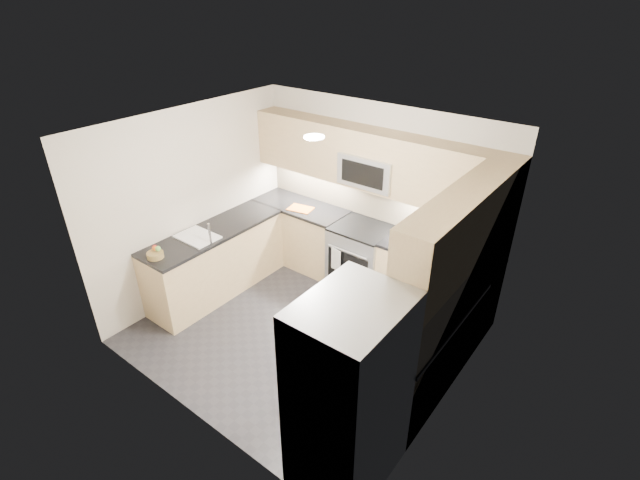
{
  "coord_description": "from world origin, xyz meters",
  "views": [
    {
      "loc": [
        2.86,
        -3.36,
        3.77
      ],
      "look_at": [
        0.0,
        0.35,
        1.15
      ],
      "focal_mm": 26.0,
      "sensor_mm": 36.0,
      "label": 1
    }
  ],
  "objects_px": {
    "refrigerator": "(349,394)",
    "microwave": "(371,170)",
    "cutting_board": "(301,209)",
    "fruit_basket": "(155,255)",
    "gas_range": "(361,258)",
    "utensil_bowl": "(470,258)"
  },
  "relations": [
    {
      "from": "refrigerator",
      "to": "microwave",
      "type": "bearing_deg",
      "value": 119.62
    },
    {
      "from": "refrigerator",
      "to": "cutting_board",
      "type": "bearing_deg",
      "value": 136.26
    },
    {
      "from": "refrigerator",
      "to": "fruit_basket",
      "type": "relative_size",
      "value": 9.36
    },
    {
      "from": "refrigerator",
      "to": "fruit_basket",
      "type": "distance_m",
      "value": 2.96
    },
    {
      "from": "gas_range",
      "to": "utensil_bowl",
      "type": "distance_m",
      "value": 1.59
    },
    {
      "from": "refrigerator",
      "to": "utensil_bowl",
      "type": "bearing_deg",
      "value": 89.29
    },
    {
      "from": "refrigerator",
      "to": "utensil_bowl",
      "type": "height_order",
      "value": "refrigerator"
    },
    {
      "from": "cutting_board",
      "to": "gas_range",
      "type": "bearing_deg",
      "value": 4.53
    },
    {
      "from": "microwave",
      "to": "cutting_board",
      "type": "distance_m",
      "value": 1.27
    },
    {
      "from": "microwave",
      "to": "cutting_board",
      "type": "bearing_deg",
      "value": -168.46
    },
    {
      "from": "microwave",
      "to": "utensil_bowl",
      "type": "height_order",
      "value": "microwave"
    },
    {
      "from": "gas_range",
      "to": "fruit_basket",
      "type": "height_order",
      "value": "fruit_basket"
    },
    {
      "from": "cutting_board",
      "to": "fruit_basket",
      "type": "relative_size",
      "value": 1.77
    },
    {
      "from": "utensil_bowl",
      "to": "cutting_board",
      "type": "height_order",
      "value": "utensil_bowl"
    },
    {
      "from": "microwave",
      "to": "fruit_basket",
      "type": "bearing_deg",
      "value": -123.52
    },
    {
      "from": "microwave",
      "to": "fruit_basket",
      "type": "distance_m",
      "value": 2.81
    },
    {
      "from": "microwave",
      "to": "utensil_bowl",
      "type": "relative_size",
      "value": 2.36
    },
    {
      "from": "cutting_board",
      "to": "refrigerator",
      "type": "bearing_deg",
      "value": -43.74
    },
    {
      "from": "gas_range",
      "to": "fruit_basket",
      "type": "bearing_deg",
      "value": -125.03
    },
    {
      "from": "microwave",
      "to": "utensil_bowl",
      "type": "bearing_deg",
      "value": -6.82
    },
    {
      "from": "refrigerator",
      "to": "cutting_board",
      "type": "distance_m",
      "value": 3.39
    },
    {
      "from": "gas_range",
      "to": "fruit_basket",
      "type": "xyz_separation_m",
      "value": [
        -1.5,
        -2.14,
        0.52
      ]
    }
  ]
}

